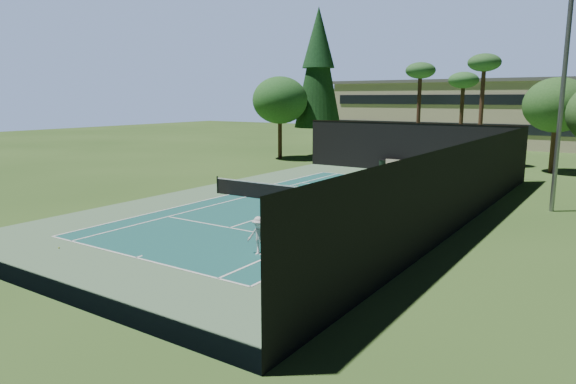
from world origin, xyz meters
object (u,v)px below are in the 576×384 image
object	(u,v)px
tennis_net	(303,195)
tennis_ball_a	(59,248)
tennis_ball_d	(298,185)
trash_bin	(382,165)
player	(259,236)
tennis_ball_b	(302,195)
tennis_ball_c	(365,204)
park_bench	(394,165)

from	to	relation	value
tennis_net	tennis_ball_a	distance (m)	13.28
tennis_ball_d	trash_bin	bearing A→B (deg)	79.83
player	tennis_ball_b	distance (m)	12.45
tennis_ball_c	park_bench	distance (m)	13.95
tennis_ball_a	park_bench	world-z (taller)	park_bench
trash_bin	player	bearing A→B (deg)	-77.26
tennis_ball_a	tennis_ball_b	xyz separation A→B (m)	(2.01, 15.14, 0.00)
tennis_net	tennis_ball_b	distance (m)	2.88
tennis_net	tennis_ball_b	xyz separation A→B (m)	(-1.56, 2.36, -0.52)
tennis_net	trash_bin	distance (m)	15.59
trash_bin	tennis_ball_b	bearing A→B (deg)	-88.56
park_bench	trash_bin	bearing A→B (deg)	173.99
tennis_net	park_bench	world-z (taller)	tennis_net
tennis_ball_c	trash_bin	distance (m)	14.38
player	tennis_ball_c	size ratio (longest dim) A/B	23.76
tennis_ball_b	tennis_ball_c	bearing A→B (deg)	-5.12
tennis_ball_a	tennis_ball_d	bearing A→B (deg)	90.47
tennis_ball_b	park_bench	size ratio (longest dim) A/B	0.04
park_bench	tennis_ball_a	bearing A→B (deg)	-95.59
trash_bin	tennis_ball_c	bearing A→B (deg)	-70.20
tennis_net	tennis_ball_a	bearing A→B (deg)	-105.63
tennis_net	tennis_ball_b	size ratio (longest dim) A/B	191.94
park_bench	player	bearing A→B (deg)	-79.62
tennis_ball_a	tennis_ball_d	distance (m)	18.05
tennis_ball_c	tennis_ball_d	size ratio (longest dim) A/B	0.83
tennis_ball_c	tennis_ball_d	xyz separation A→B (m)	(-6.70, 3.31, 0.01)
player	tennis_ball_d	size ratio (longest dim) A/B	19.67
tennis_ball_a	player	bearing A→B (deg)	28.13
tennis_ball_a	park_bench	xyz separation A→B (m)	(2.75, 28.15, 0.51)
tennis_ball_b	park_bench	world-z (taller)	park_bench
tennis_ball_a	tennis_ball_b	distance (m)	15.28
player	park_bench	size ratio (longest dim) A/B	1.01
tennis_ball_d	tennis_ball_c	bearing A→B (deg)	-26.32
tennis_ball_d	park_bench	size ratio (longest dim) A/B	0.05
player	tennis_ball_d	xyz separation A→B (m)	(-7.35, 14.20, -0.72)
tennis_ball_a	tennis_ball_c	xyz separation A→B (m)	(6.55, 14.74, -0.00)
tennis_ball_b	player	bearing A→B (deg)	-65.32
tennis_ball_b	trash_bin	size ratio (longest dim) A/B	0.07
player	tennis_ball_d	world-z (taller)	player
tennis_ball_c	park_bench	xyz separation A→B (m)	(-3.80, 13.41, 0.51)
player	park_bench	bearing A→B (deg)	92.67
tennis_ball_b	trash_bin	xyz separation A→B (m)	(-0.33, 13.12, 0.44)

